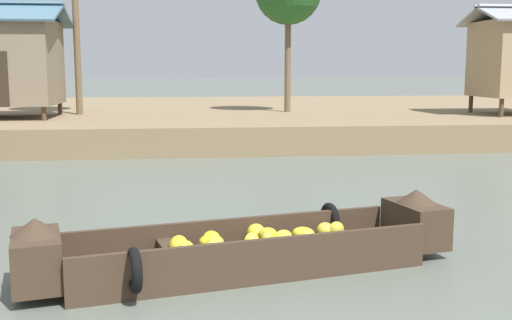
{
  "coord_description": "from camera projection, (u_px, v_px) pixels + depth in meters",
  "views": [
    {
      "loc": [
        -0.04,
        -3.48,
        2.6
      ],
      "look_at": [
        1.04,
        5.94,
        1.2
      ],
      "focal_mm": 43.53,
      "sensor_mm": 36.0,
      "label": 1
    }
  ],
  "objects": [
    {
      "name": "ground_plane",
      "position": [
        188.0,
        188.0,
        13.64
      ],
      "size": [
        300.0,
        300.0,
        0.0
      ],
      "primitive_type": "plane",
      "color": "#596056"
    },
    {
      "name": "stilt_house_left",
      "position": [
        8.0,
        61.0,
        21.49
      ],
      "size": [
        3.94,
        3.62,
        3.99
      ],
      "color": "#4C3826",
      "rests_on": "riverbank_strip"
    },
    {
      "name": "banana_boat",
      "position": [
        247.0,
        247.0,
        8.01
      ],
      "size": [
        5.71,
        2.53,
        0.91
      ],
      "color": "#3D2D21",
      "rests_on": "ground"
    },
    {
      "name": "riverbank_strip",
      "position": [
        186.0,
        117.0,
        27.86
      ],
      "size": [
        160.0,
        20.0,
        0.88
      ],
      "primitive_type": "cube",
      "color": "#7F6B4C",
      "rests_on": "ground"
    }
  ]
}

